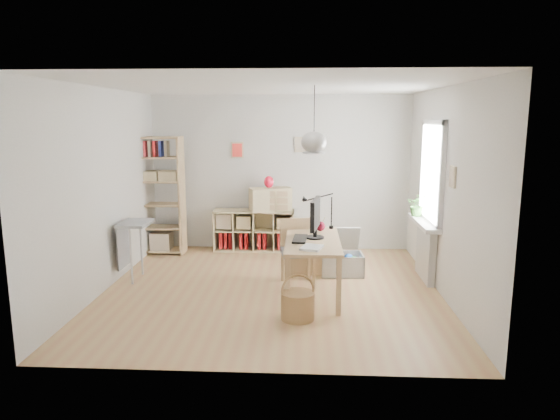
{
  "coord_description": "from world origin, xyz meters",
  "views": [
    {
      "loc": [
        0.46,
        -6.46,
        2.3
      ],
      "look_at": [
        0.1,
        0.3,
        1.05
      ],
      "focal_mm": 32.0,
      "sensor_mm": 36.0,
      "label": 1
    }
  ],
  "objects_px": {
    "cube_shelf": "(253,233)",
    "chair": "(297,248)",
    "tall_bookshelf": "(159,191)",
    "desk": "(313,246)",
    "monitor": "(315,216)",
    "drawer_chest": "(270,199)",
    "storage_chest": "(342,259)"
  },
  "relations": [
    {
      "from": "storage_chest",
      "to": "drawer_chest",
      "type": "bearing_deg",
      "value": 130.24
    },
    {
      "from": "chair",
      "to": "drawer_chest",
      "type": "relative_size",
      "value": 1.31
    },
    {
      "from": "tall_bookshelf",
      "to": "chair",
      "type": "xyz_separation_m",
      "value": [
        2.37,
        -1.51,
        -0.57
      ]
    },
    {
      "from": "desk",
      "to": "monitor",
      "type": "bearing_deg",
      "value": 65.31
    },
    {
      "from": "cube_shelf",
      "to": "tall_bookshelf",
      "type": "height_order",
      "value": "tall_bookshelf"
    },
    {
      "from": "cube_shelf",
      "to": "monitor",
      "type": "bearing_deg",
      "value": -64.08
    },
    {
      "from": "chair",
      "to": "desk",
      "type": "bearing_deg",
      "value": -74.54
    },
    {
      "from": "tall_bookshelf",
      "to": "desk",
      "type": "bearing_deg",
      "value": -37.01
    },
    {
      "from": "monitor",
      "to": "drawer_chest",
      "type": "bearing_deg",
      "value": 117.76
    },
    {
      "from": "desk",
      "to": "cube_shelf",
      "type": "distance_m",
      "value": 2.48
    },
    {
      "from": "desk",
      "to": "storage_chest",
      "type": "distance_m",
      "value": 1.14
    },
    {
      "from": "tall_bookshelf",
      "to": "chair",
      "type": "height_order",
      "value": "tall_bookshelf"
    },
    {
      "from": "monitor",
      "to": "drawer_chest",
      "type": "distance_m",
      "value": 2.25
    },
    {
      "from": "cube_shelf",
      "to": "drawer_chest",
      "type": "relative_size",
      "value": 2.02
    },
    {
      "from": "tall_bookshelf",
      "to": "drawer_chest",
      "type": "xyz_separation_m",
      "value": [
        1.88,
        0.24,
        -0.17
      ]
    },
    {
      "from": "tall_bookshelf",
      "to": "monitor",
      "type": "relative_size",
      "value": 3.34
    },
    {
      "from": "desk",
      "to": "drawer_chest",
      "type": "bearing_deg",
      "value": 107.98
    },
    {
      "from": "storage_chest",
      "to": "tall_bookshelf",
      "type": "bearing_deg",
      "value": 158.88
    },
    {
      "from": "cube_shelf",
      "to": "storage_chest",
      "type": "distance_m",
      "value": 1.96
    },
    {
      "from": "monitor",
      "to": "drawer_chest",
      "type": "xyz_separation_m",
      "value": [
        -0.74,
        2.12,
        -0.12
      ]
    },
    {
      "from": "cube_shelf",
      "to": "drawer_chest",
      "type": "xyz_separation_m",
      "value": [
        0.31,
        -0.04,
        0.62
      ]
    },
    {
      "from": "storage_chest",
      "to": "desk",
      "type": "bearing_deg",
      "value": -118.42
    },
    {
      "from": "tall_bookshelf",
      "to": "drawer_chest",
      "type": "relative_size",
      "value": 2.88
    },
    {
      "from": "cube_shelf",
      "to": "chair",
      "type": "height_order",
      "value": "chair"
    },
    {
      "from": "tall_bookshelf",
      "to": "drawer_chest",
      "type": "bearing_deg",
      "value": 7.29
    },
    {
      "from": "chair",
      "to": "monitor",
      "type": "distance_m",
      "value": 0.69
    },
    {
      "from": "cube_shelf",
      "to": "desk",
      "type": "bearing_deg",
      "value": -65.39
    },
    {
      "from": "desk",
      "to": "cube_shelf",
      "type": "bearing_deg",
      "value": 114.61
    },
    {
      "from": "desk",
      "to": "chair",
      "type": "bearing_deg",
      "value": 115.7
    },
    {
      "from": "desk",
      "to": "tall_bookshelf",
      "type": "bearing_deg",
      "value": 142.99
    },
    {
      "from": "storage_chest",
      "to": "chair",
      "type": "bearing_deg",
      "value": -145.54
    },
    {
      "from": "tall_bookshelf",
      "to": "storage_chest",
      "type": "relative_size",
      "value": 2.75
    }
  ]
}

